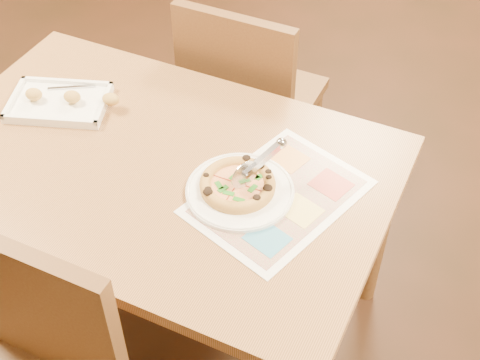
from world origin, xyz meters
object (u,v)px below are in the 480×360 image
at_px(dining_table, 156,184).
at_px(menu, 278,196).
at_px(plate, 240,191).
at_px(pizza, 238,184).
at_px(pizza_cutter, 257,164).
at_px(appetizer_tray, 62,102).
at_px(chair_far, 245,88).

xyz_separation_m(dining_table, menu, (0.36, 0.02, 0.09)).
xyz_separation_m(plate, pizza, (-0.01, 0.00, 0.02)).
xyz_separation_m(plate, menu, (0.10, 0.03, -0.01)).
xyz_separation_m(dining_table, pizza, (0.26, -0.00, 0.11)).
distance_m(pizza, pizza_cutter, 0.08).
distance_m(pizza, appetizer_tray, 0.64).
height_order(pizza, menu, pizza).
bearing_deg(pizza_cutter, appetizer_tray, 111.77).
xyz_separation_m(pizza_cutter, appetizer_tray, (-0.67, 0.07, -0.07)).
xyz_separation_m(pizza, pizza_cutter, (0.04, 0.03, 0.06)).
xyz_separation_m(dining_table, plate, (0.27, -0.01, 0.09)).
height_order(plate, pizza, pizza).
distance_m(plate, pizza, 0.02).
bearing_deg(pizza_cutter, plate, 168.16).
bearing_deg(menu, pizza, -166.02).
bearing_deg(plate, chair_far, 113.69).
xyz_separation_m(plate, appetizer_tray, (-0.64, 0.10, 0.01)).
bearing_deg(pizza_cutter, chair_far, 54.92).
height_order(chair_far, plate, chair_far).
bearing_deg(pizza, dining_table, 179.58).
relative_size(appetizer_tray, menu, 0.78).
bearing_deg(appetizer_tray, chair_far, 53.47).
height_order(dining_table, chair_far, chair_far).
bearing_deg(dining_table, pizza_cutter, 5.92).
bearing_deg(dining_table, appetizer_tray, 165.43).
height_order(dining_table, appetizer_tray, appetizer_tray).
height_order(chair_far, menu, chair_far).
xyz_separation_m(dining_table, appetizer_tray, (-0.37, 0.10, 0.10)).
bearing_deg(chair_far, appetizer_tray, 53.47).
height_order(chair_far, pizza_cutter, chair_far).
height_order(pizza, pizza_cutter, pizza_cutter).
xyz_separation_m(chair_far, appetizer_tray, (-0.37, -0.50, 0.17)).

